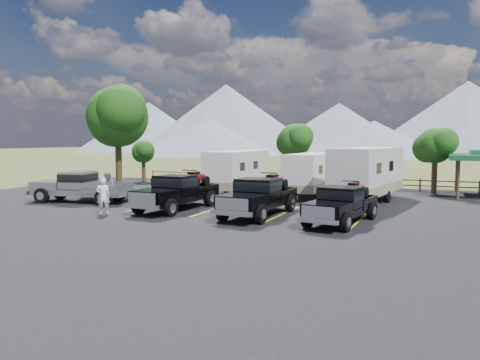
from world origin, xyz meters
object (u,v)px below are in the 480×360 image
at_px(rig_right, 342,203).
at_px(trailer_right, 367,174).
at_px(person_b, 108,188).
at_px(rig_center, 260,196).
at_px(rig_left, 178,191).
at_px(pickup_silver, 81,186).
at_px(trailer_left, 237,171).
at_px(person_a, 103,196).
at_px(tree_big_nw, 117,117).
at_px(trailer_center, 312,174).

height_order(rig_right, trailer_right, trailer_right).
height_order(trailer_right, person_b, trailer_right).
relative_size(rig_right, person_b, 3.05).
height_order(rig_center, trailer_right, trailer_right).
bearing_deg(person_b, rig_left, -9.49).
bearing_deg(pickup_silver, trailer_right, 103.38).
xyz_separation_m(trailer_left, pickup_silver, (-6.87, -8.48, -0.61)).
bearing_deg(person_a, rig_right, 153.95).
xyz_separation_m(tree_big_nw, pickup_silver, (1.57, -5.67, -4.56)).
relative_size(rig_center, trailer_center, 0.77).
xyz_separation_m(trailer_center, trailer_right, (4.01, -1.66, 0.23)).
bearing_deg(rig_center, rig_left, -179.67).
xyz_separation_m(trailer_right, person_b, (-14.00, -7.55, -0.79)).
relative_size(tree_big_nw, person_a, 4.11).
relative_size(rig_center, person_b, 3.32).
relative_size(rig_right, trailer_left, 0.68).
height_order(trailer_center, pickup_silver, trailer_center).
bearing_deg(rig_center, trailer_right, 62.97).
bearing_deg(person_a, trailer_right, -175.87).
distance_m(tree_big_nw, person_b, 8.33).
bearing_deg(trailer_left, rig_center, -59.99).
bearing_deg(trailer_right, trailer_center, 165.88).
distance_m(trailer_center, person_b, 13.59).
bearing_deg(trailer_right, rig_right, -80.97).
distance_m(trailer_left, trailer_center, 5.40).
xyz_separation_m(rig_right, pickup_silver, (-16.36, 0.72, 0.07)).
xyz_separation_m(rig_right, person_b, (-14.10, 0.57, 0.05)).
bearing_deg(rig_left, rig_center, 0.38).
distance_m(trailer_left, pickup_silver, 10.94).
bearing_deg(rig_center, pickup_silver, -179.72).
relative_size(tree_big_nw, rig_right, 1.32).
height_order(rig_center, person_a, rig_center).
height_order(rig_right, person_b, person_b).
relative_size(trailer_left, trailer_right, 0.90).
distance_m(rig_center, trailer_center, 9.36).
bearing_deg(person_b, trailer_left, 52.70).
relative_size(rig_center, trailer_left, 0.74).
xyz_separation_m(tree_big_nw, person_a, (5.98, -8.83, -4.60)).
height_order(trailer_center, trailer_right, trailer_right).
height_order(tree_big_nw, trailer_right, tree_big_nw).
bearing_deg(rig_left, person_b, -178.66).
xyz_separation_m(tree_big_nw, person_b, (3.82, -5.81, -4.58)).
relative_size(trailer_right, pickup_silver, 1.47).
height_order(rig_left, person_a, rig_left).
bearing_deg(trailer_right, person_b, -143.38).
xyz_separation_m(tree_big_nw, trailer_right, (17.82, 1.74, -3.79)).
relative_size(trailer_left, trailer_center, 1.05).
distance_m(rig_center, rig_right, 4.33).
distance_m(rig_center, trailer_right, 8.79).
xyz_separation_m(rig_left, rig_center, (4.95, -0.11, -0.00)).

